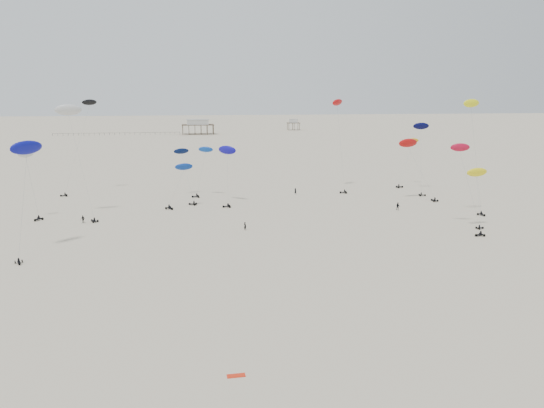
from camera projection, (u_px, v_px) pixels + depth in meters
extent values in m
plane|color=beige|center=(229.00, 163.00, 207.09)|extent=(900.00, 900.00, 0.00)
cube|color=brown|center=(198.00, 125.00, 349.49)|extent=(21.00, 13.00, 0.30)
cube|color=silver|center=(198.00, 122.00, 349.13)|extent=(14.00, 8.40, 3.20)
cube|color=#B2B2AD|center=(198.00, 119.00, 348.77)|extent=(15.00, 9.00, 0.30)
cube|color=brown|center=(293.00, 123.00, 388.94)|extent=(9.00, 7.00, 0.30)
cube|color=silver|center=(293.00, 121.00, 388.66)|extent=(5.60, 4.20, 2.40)
cube|color=#B2B2AD|center=(293.00, 119.00, 388.38)|extent=(6.00, 4.50, 0.30)
cube|color=black|center=(117.00, 133.00, 342.87)|extent=(80.00, 0.10, 0.10)
cylinder|color=gray|center=(177.00, 188.00, 126.04)|extent=(0.03, 0.03, 9.38)
ellipsoid|color=#0B3298|center=(184.00, 167.00, 126.82)|extent=(4.60, 2.67, 2.16)
cylinder|color=gray|center=(187.00, 177.00, 135.47)|extent=(0.03, 0.03, 17.94)
ellipsoid|color=#05123F|center=(181.00, 151.00, 141.05)|extent=(4.54, 3.10, 2.06)
cylinder|color=gray|center=(32.00, 187.00, 114.17)|extent=(0.03, 0.03, 13.20)
ellipsoid|color=silver|center=(25.00, 154.00, 113.98)|extent=(3.31, 2.60, 1.56)
cylinder|color=gray|center=(476.00, 160.00, 117.39)|extent=(0.03, 0.03, 23.64)
ellipsoid|color=#FFFD15|center=(471.00, 103.00, 115.90)|extent=(4.47, 2.41, 2.06)
cylinder|color=gray|center=(23.00, 205.00, 87.96)|extent=(0.03, 0.03, 18.49)
ellipsoid|color=#0B0E91|center=(26.00, 148.00, 90.44)|extent=(5.68, 5.70, 2.89)
cylinder|color=gray|center=(470.00, 188.00, 107.49)|extent=(0.03, 0.03, 15.81)
ellipsoid|color=#BB0D2D|center=(460.00, 147.00, 107.79)|extent=(4.12, 2.02, 1.92)
cylinder|color=gray|center=(81.00, 166.00, 114.31)|extent=(0.03, 0.03, 23.94)
ellipsoid|color=silver|center=(68.00, 110.00, 115.68)|extent=(5.92, 3.19, 2.76)
cylinder|color=gray|center=(77.00, 149.00, 143.14)|extent=(0.03, 0.03, 25.56)
ellipsoid|color=black|center=(89.00, 102.00, 145.47)|extent=(4.44, 3.42, 2.03)
cylinder|color=gray|center=(227.00, 179.00, 129.48)|extent=(0.03, 0.03, 13.55)
ellipsoid|color=#120CA6|center=(227.00, 150.00, 131.71)|extent=(5.22, 4.65, 2.54)
cylinder|color=gray|center=(406.00, 164.00, 155.43)|extent=(0.03, 0.03, 14.48)
ellipsoid|color=gold|center=(413.00, 140.00, 157.40)|extent=(3.34, 1.94, 1.52)
cylinder|color=gray|center=(201.00, 173.00, 139.72)|extent=(0.03, 0.03, 11.64)
ellipsoid|color=#0D43B3|center=(206.00, 149.00, 140.17)|extent=(4.43, 3.11, 2.01)
cylinder|color=gray|center=(478.00, 204.00, 104.33)|extent=(0.03, 0.03, 12.37)
ellipsoid|color=yellow|center=(477.00, 172.00, 106.80)|extent=(4.64, 2.17, 2.26)
cylinder|color=gray|center=(421.00, 160.00, 144.37)|extent=(0.03, 0.03, 19.28)
ellipsoid|color=#040636|center=(421.00, 126.00, 147.38)|extent=(4.64, 2.15, 2.19)
cylinder|color=gray|center=(421.00, 173.00, 134.48)|extent=(0.03, 0.03, 14.76)
ellipsoid|color=#B90D0D|center=(408.00, 143.00, 134.67)|extent=(5.63, 3.03, 2.65)
cylinder|color=gray|center=(340.00, 147.00, 147.38)|extent=(0.03, 0.03, 24.80)
ellipsoid|color=red|center=(337.00, 102.00, 149.69)|extent=(4.88, 4.81, 2.37)
imported|color=black|center=(245.00, 230.00, 106.44)|extent=(0.80, 0.84, 1.91)
imported|color=black|center=(398.00, 210.00, 124.40)|extent=(1.20, 1.01, 2.13)
imported|color=black|center=(83.00, 223.00, 112.13)|extent=(1.25, 0.86, 1.92)
imported|color=black|center=(295.00, 194.00, 143.65)|extent=(0.90, 0.87, 2.05)
cube|color=red|center=(236.00, 376.00, 51.63)|extent=(1.83, 0.78, 0.07)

